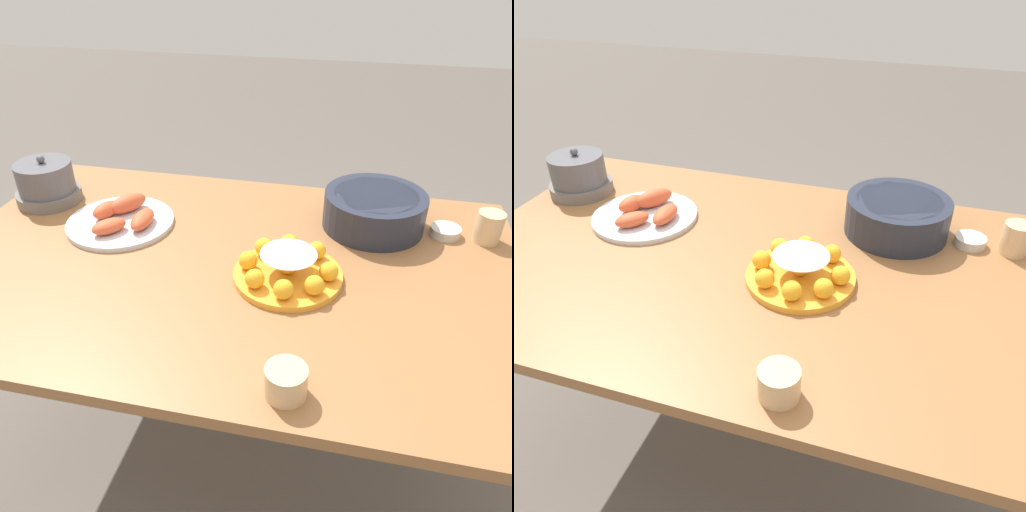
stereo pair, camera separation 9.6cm
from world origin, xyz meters
TOP-DOWN VIEW (x-y plane):
  - ground_plane at (0.00, 0.00)m, footprint 12.00×12.00m
  - dining_table at (0.00, 0.00)m, footprint 1.50×0.96m
  - cake_plate at (0.17, -0.04)m, footprint 0.27×0.27m
  - serving_bowl at (0.36, 0.26)m, footprint 0.28×0.28m
  - sauce_bowl at (0.56, 0.25)m, footprint 0.08×0.08m
  - seafood_platter at (-0.34, 0.12)m, footprint 0.30×0.30m
  - cup_near at (0.22, -0.40)m, footprint 0.08×0.08m
  - cup_far at (0.66, 0.25)m, footprint 0.07×0.07m
  - warming_pot at (-0.62, 0.21)m, footprint 0.19×0.19m

SIDE VIEW (x-z plane):
  - ground_plane at x=0.00m, z-range 0.00..0.00m
  - dining_table at x=0.00m, z-range 0.30..1.08m
  - sauce_bowl at x=0.56m, z-range 0.78..0.81m
  - seafood_platter at x=-0.34m, z-range 0.77..0.83m
  - cake_plate at x=0.17m, z-range 0.77..0.85m
  - cup_near at x=0.22m, z-range 0.78..0.84m
  - cup_far at x=0.66m, z-range 0.78..0.86m
  - serving_bowl at x=0.36m, z-range 0.78..0.88m
  - warming_pot at x=-0.62m, z-range 0.76..0.91m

